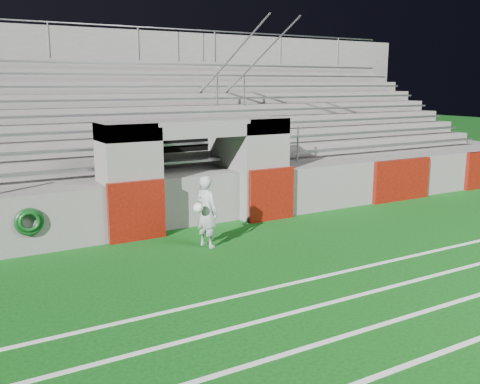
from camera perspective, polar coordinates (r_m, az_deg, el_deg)
ground at (r=10.55m, az=4.05°, el=-7.66°), size 90.00×90.00×0.00m
stadium_structure at (r=17.25m, az=-11.05°, el=4.72°), size 26.00×8.48×5.42m
goalkeeper_with_ball at (r=11.43m, az=-3.60°, el=-2.07°), size 0.66×0.65×1.55m
hose_coil at (r=11.58m, az=-21.56°, el=-2.97°), size 0.58×0.15×0.58m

